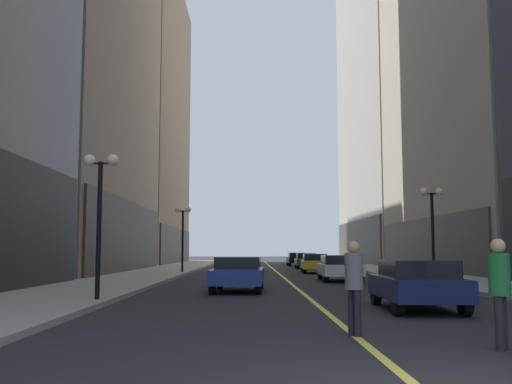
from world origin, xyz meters
The scene contains 17 objects.
ground_plane centered at (0.00, 35.00, 0.00)m, with size 200.00×200.00×0.00m, color #262628.
sidewalk_left centered at (-8.25, 35.00, 0.07)m, with size 4.50×78.00×0.15m, color #9E9991.
sidewalk_right centered at (8.25, 35.00, 0.07)m, with size 4.50×78.00×0.15m, color #9E9991.
lane_centre_stripe centered at (0.00, 35.00, 0.00)m, with size 0.16×70.00×0.01m, color #E5D64C.
building_left_far centered at (-17.59, 60.00, 17.02)m, with size 14.39×26.00×34.16m.
building_right_mid centered at (16.38, 34.50, 15.87)m, with size 11.96×24.00×31.88m.
car_navy centered at (2.46, 9.11, 0.72)m, with size 1.99×4.07×1.32m.
car_blue centered at (-2.40, 16.01, 0.72)m, with size 2.08×4.22×1.32m.
car_white centered at (2.62, 23.09, 0.72)m, with size 2.04×4.24×1.32m.
car_yellow centered at (2.51, 33.39, 0.72)m, with size 1.92×4.22×1.32m.
car_green centered at (2.78, 42.31, 0.72)m, with size 1.89×4.42×1.32m.
car_black centered at (2.66, 50.77, 0.72)m, with size 1.76×4.34×1.32m.
pedestrian_in_grey_suit centered at (-0.01, 4.63, 1.02)m, with size 0.47×0.47×1.75m.
pedestrian_in_green_parka centered at (2.05, 3.13, 1.03)m, with size 0.48×0.48×1.76m.
street_lamp_left_near centered at (-6.40, 10.79, 3.26)m, with size 1.06×0.36×4.43m.
street_lamp_left_far centered at (-6.40, 31.55, 3.26)m, with size 1.06×0.36×4.43m.
street_lamp_right_mid centered at (6.40, 19.83, 3.26)m, with size 1.06×0.36×4.43m.
Camera 1 is at (-1.94, -5.97, 1.58)m, focal length 39.77 mm.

